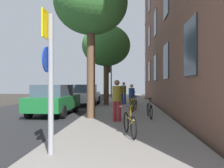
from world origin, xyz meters
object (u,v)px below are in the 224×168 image
at_px(sign_post, 50,71).
at_px(pedestrian_2, 124,92).
at_px(car_1, 85,95).
at_px(pedestrian_0, 117,98).
at_px(tree_near, 91,4).
at_px(traffic_light, 110,75).
at_px(tree_far, 106,46).
at_px(bicycle_2, 134,105).
at_px(bicycle_1, 149,110).
at_px(bicycle_3, 134,99).
at_px(bicycle_0, 130,123).
at_px(pedestrian_1, 132,95).
at_px(car_0, 54,99).

relative_size(sign_post, pedestrian_2, 1.86).
height_order(sign_post, car_1, sign_post).
bearing_deg(pedestrian_0, tree_near, 144.72).
bearing_deg(car_1, traffic_light, 79.94).
distance_m(tree_near, tree_far, 6.69).
relative_size(tree_near, car_1, 1.68).
height_order(bicycle_2, car_1, car_1).
xyz_separation_m(bicycle_1, bicycle_3, (-0.50, 7.04, 0.03)).
height_order(bicycle_0, pedestrian_1, pedestrian_1).
bearing_deg(pedestrian_0, sign_post, -105.67).
relative_size(bicycle_0, car_0, 0.39).
bearing_deg(sign_post, car_0, 107.68).
relative_size(bicycle_1, pedestrian_0, 0.94).
bearing_deg(bicycle_3, pedestrian_0, -96.60).
bearing_deg(pedestrian_1, bicycle_3, 86.42).
height_order(bicycle_2, bicycle_3, bicycle_3).
distance_m(pedestrian_0, car_0, 4.29).
relative_size(tree_far, bicycle_1, 3.70).
relative_size(pedestrian_1, pedestrian_2, 0.91).
xyz_separation_m(bicycle_2, pedestrian_1, (-0.15, 0.26, 0.52)).
xyz_separation_m(pedestrian_2, car_1, (-2.99, -0.12, -0.24)).
xyz_separation_m(traffic_light, pedestrian_0, (1.49, -15.71, -1.53)).
relative_size(traffic_light, car_1, 0.92).
height_order(bicycle_0, car_0, car_0).
distance_m(bicycle_0, bicycle_1, 3.82).
bearing_deg(bicycle_1, sign_post, -115.65).
xyz_separation_m(tree_far, bicycle_1, (2.62, -6.36, -4.04)).
relative_size(traffic_light, bicycle_2, 2.28).
xyz_separation_m(tree_far, bicycle_2, (1.99, -3.95, -4.04)).
bearing_deg(traffic_light, pedestrian_0, -84.60).
bearing_deg(car_1, car_0, -96.60).
xyz_separation_m(traffic_light, bicycle_0, (1.99, -18.26, -2.15)).
height_order(tree_near, pedestrian_0, tree_near).
relative_size(tree_far, pedestrian_0, 3.48).
bearing_deg(tree_near, pedestrian_0, -35.28).
distance_m(tree_near, bicycle_2, 5.91).
bearing_deg(bicycle_2, pedestrian_0, -102.95).
relative_size(pedestrian_0, car_0, 0.42).
relative_size(sign_post, tree_far, 0.52).
xyz_separation_m(traffic_light, car_1, (-1.37, -7.70, -1.79)).
xyz_separation_m(sign_post, bicycle_1, (2.71, 5.65, -1.48)).
distance_m(tree_near, pedestrian_1, 5.57).
height_order(traffic_light, bicycle_1, traffic_light).
distance_m(sign_post, tree_far, 12.29).
bearing_deg(pedestrian_0, traffic_light, 95.40).
distance_m(bicycle_1, car_0, 5.13).
distance_m(tree_far, pedestrian_2, 3.73).
height_order(bicycle_3, pedestrian_1, pedestrian_1).
height_order(traffic_light, pedestrian_0, traffic_light).
bearing_deg(bicycle_0, traffic_light, 96.21).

